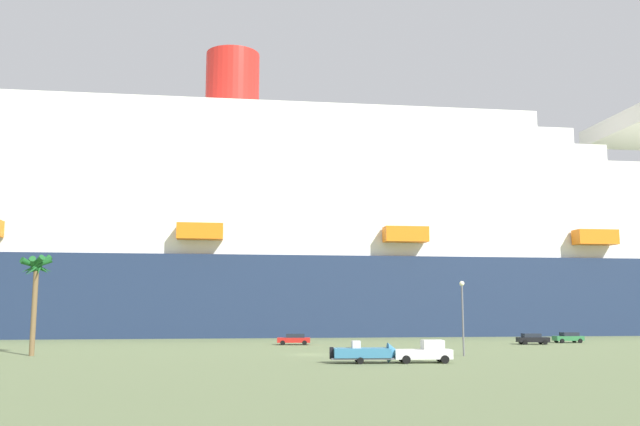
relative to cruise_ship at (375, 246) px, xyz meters
The scene contains 9 objects.
ground_plane 40.00m from the cruise_ship, 133.55° to the right, with size 600.00×600.00×0.00m, color #66754C.
cruise_ship is the anchor object (origin of this frame).
pickup_truck 73.68m from the cruise_ship, 102.91° to the right, with size 5.83×2.91×2.20m.
small_boat_on_trailer 74.33m from the cruise_ship, 107.22° to the right, with size 7.64×2.96×2.15m.
palm_tree 76.20m from the cruise_ship, 137.11° to the right, with size 3.59×3.51×11.35m.
street_lamp 63.73m from the cruise_ship, 97.79° to the right, with size 0.56×0.56×8.30m.
parked_car_red_hatchback 45.45m from the cruise_ship, 122.94° to the right, with size 4.98×2.70×1.58m.
parked_car_green_wagon 46.16m from the cruise_ship, 63.84° to the right, with size 4.53×2.18×1.58m.
parked_car_black_coupe 46.16m from the cruise_ship, 74.73° to the right, with size 4.71×2.46×1.58m.
Camera 1 is at (-15.48, -78.21, 5.37)m, focal length 38.45 mm.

